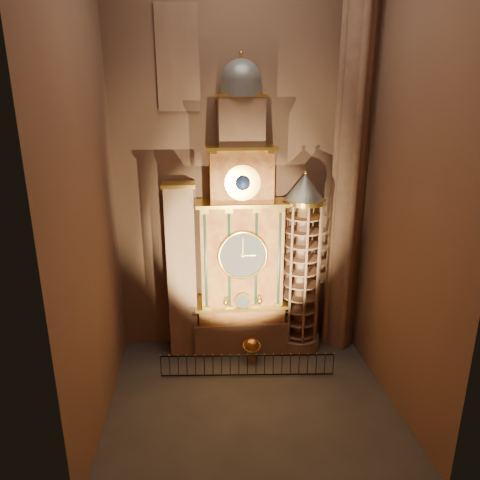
{
  "coord_description": "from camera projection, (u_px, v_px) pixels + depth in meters",
  "views": [
    {
      "loc": [
        -2.28,
        -18.12,
        14.07
      ],
      "look_at": [
        -0.25,
        3.0,
        7.49
      ],
      "focal_mm": 32.0,
      "sensor_mm": 36.0,
      "label": 1
    }
  ],
  "objects": [
    {
      "name": "wall_right",
      "position": [
        409.0,
        180.0,
        18.99
      ],
      "size": [
        0.0,
        22.0,
        22.0
      ],
      "primitive_type": "plane",
      "rotation": [
        1.57,
        0.0,
        -1.57
      ],
      "color": "brown",
      "rests_on": "floor"
    },
    {
      "name": "floor",
      "position": [
        251.0,
        399.0,
        21.6
      ],
      "size": [
        14.0,
        14.0,
        0.0
      ],
      "primitive_type": "plane",
      "color": "#383330",
      "rests_on": "ground"
    },
    {
      "name": "wall_back",
      "position": [
        239.0,
        165.0,
        24.05
      ],
      "size": [
        22.0,
        0.0,
        22.0
      ],
      "primitive_type": "plane",
      "rotation": [
        1.57,
        0.0,
        0.0
      ],
      "color": "brown",
      "rests_on": "floor"
    },
    {
      "name": "gothic_pier",
      "position": [
        350.0,
        166.0,
        23.66
      ],
      "size": [
        2.04,
        2.04,
        22.0
      ],
      "color": "#8C634C",
      "rests_on": "floor"
    },
    {
      "name": "astronomical_clock",
      "position": [
        241.0,
        243.0,
        24.35
      ],
      "size": [
        5.6,
        2.41,
        16.7
      ],
      "color": "#8C634C",
      "rests_on": "floor"
    },
    {
      "name": "stair_turret",
      "position": [
        301.0,
        266.0,
        24.83
      ],
      "size": [
        2.5,
        2.5,
        10.8
      ],
      "color": "#8C634C",
      "rests_on": "floor"
    },
    {
      "name": "portrait_tower",
      "position": [
        182.0,
        270.0,
        24.5
      ],
      "size": [
        1.8,
        1.6,
        10.2
      ],
      "color": "#8C634C",
      "rests_on": "floor"
    },
    {
      "name": "celestial_globe",
      "position": [
        252.0,
        348.0,
        24.52
      ],
      "size": [
        1.11,
        1.06,
        1.46
      ],
      "color": "#8C634C",
      "rests_on": "floor"
    },
    {
      "name": "wall_left",
      "position": [
        85.0,
        185.0,
        17.71
      ],
      "size": [
        0.0,
        22.0,
        22.0
      ],
      "primitive_type": "plane",
      "rotation": [
        1.57,
        0.0,
        1.57
      ],
      "color": "brown",
      "rests_on": "floor"
    },
    {
      "name": "iron_railing",
      "position": [
        247.0,
        365.0,
        23.18
      ],
      "size": [
        9.35,
        0.76,
        1.28
      ],
      "color": "black",
      "rests_on": "floor"
    },
    {
      "name": "stained_glass_window",
      "position": [
        178.0,
        59.0,
        22.05
      ],
      "size": [
        2.2,
        0.14,
        5.2
      ],
      "color": "navy",
      "rests_on": "wall_back"
    }
  ]
}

